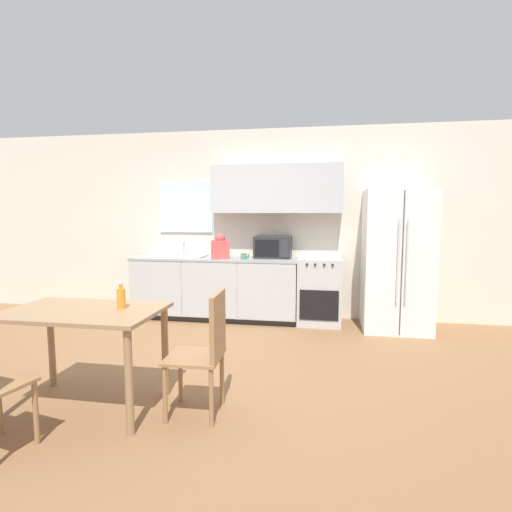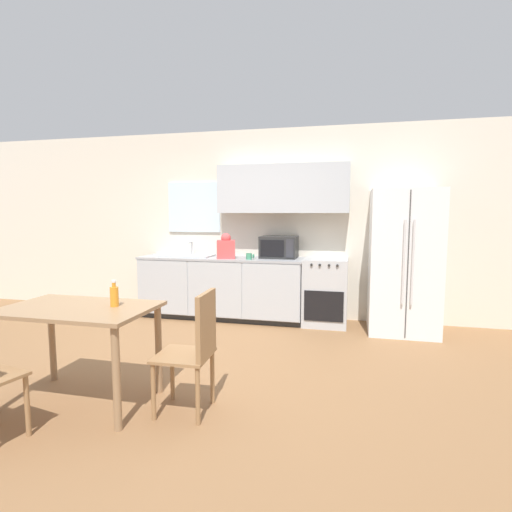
{
  "view_description": "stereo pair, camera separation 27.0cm",
  "coord_description": "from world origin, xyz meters",
  "views": [
    {
      "loc": [
        1.15,
        -3.67,
        1.51
      ],
      "look_at": [
        0.42,
        0.52,
        1.05
      ],
      "focal_mm": 28.0,
      "sensor_mm": 36.0,
      "label": 1
    },
    {
      "loc": [
        1.41,
        -3.61,
        1.51
      ],
      "look_at": [
        0.42,
        0.52,
        1.05
      ],
      "focal_mm": 28.0,
      "sensor_mm": 36.0,
      "label": 2
    }
  ],
  "objects": [
    {
      "name": "drink_bottle",
      "position": [
        -0.39,
        -0.88,
        0.86
      ],
      "size": [
        0.07,
        0.07,
        0.21
      ],
      "color": "orange",
      "rests_on": "dining_table"
    },
    {
      "name": "dining_chair_side",
      "position": [
        0.3,
        -0.91,
        0.54
      ],
      "size": [
        0.41,
        0.41,
        0.93
      ],
      "rotation": [
        0.0,
        0.0,
        1.61
      ],
      "color": "#997047",
      "rests_on": "ground_plane"
    },
    {
      "name": "coffee_mug",
      "position": [
        0.07,
        1.58,
        0.93
      ],
      "size": [
        0.11,
        0.08,
        0.08
      ],
      "color": "#3F8C66",
      "rests_on": "kitchen_counter"
    },
    {
      "name": "oven_range",
      "position": [
        1.08,
        1.78,
        0.45
      ],
      "size": [
        0.58,
        0.61,
        0.9
      ],
      "color": "#B7BABC",
      "rests_on": "ground_plane"
    },
    {
      "name": "refrigerator",
      "position": [
        2.06,
        1.68,
        0.9
      ],
      "size": [
        0.83,
        0.82,
        1.8
      ],
      "color": "white",
      "rests_on": "ground_plane"
    },
    {
      "name": "kitchen_sink",
      "position": [
        -0.91,
        1.77,
        0.9
      ],
      "size": [
        0.74,
        0.44,
        0.2
      ],
      "color": "#B7BABC",
      "rests_on": "kitchen_counter"
    },
    {
      "name": "dining_table",
      "position": [
        -0.67,
        -0.96,
        0.66
      ],
      "size": [
        1.17,
        0.74,
        0.78
      ],
      "color": "#997551",
      "rests_on": "ground_plane"
    },
    {
      "name": "microwave",
      "position": [
        0.43,
        1.85,
        1.04
      ],
      "size": [
        0.5,
        0.38,
        0.3
      ],
      "color": "#282828",
      "rests_on": "kitchen_counter"
    },
    {
      "name": "ground_plane",
      "position": [
        0.0,
        0.0,
        0.0
      ],
      "size": [
        12.0,
        12.0,
        0.0
      ],
      "primitive_type": "plane",
      "color": "olive"
    },
    {
      "name": "grocery_bag_0",
      "position": [
        -0.28,
        1.63,
        1.03
      ],
      "size": [
        0.3,
        0.28,
        0.35
      ],
      "rotation": [
        0.0,
        0.0,
        0.3
      ],
      "color": "#D14C4C",
      "rests_on": "kitchen_counter"
    },
    {
      "name": "kitchen_counter",
      "position": [
        -0.39,
        1.76,
        0.45
      ],
      "size": [
        2.36,
        0.63,
        0.88
      ],
      "color": "#333333",
      "rests_on": "ground_plane"
    },
    {
      "name": "wall_back",
      "position": [
        0.07,
        2.07,
        1.43
      ],
      "size": [
        12.0,
        0.38,
        2.7
      ],
      "color": "beige",
      "rests_on": "ground_plane"
    }
  ]
}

